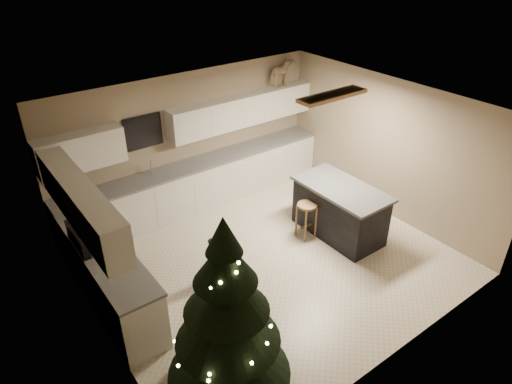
% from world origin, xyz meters
% --- Properties ---
extents(ground_plane, '(5.50, 5.50, 0.00)m').
position_xyz_m(ground_plane, '(0.00, 0.00, 0.00)').
color(ground_plane, beige).
extents(room_shell, '(5.52, 5.02, 2.61)m').
position_xyz_m(room_shell, '(0.02, 0.00, 1.75)').
color(room_shell, gray).
rests_on(room_shell, ground_plane).
extents(cabinetry, '(5.50, 3.20, 2.00)m').
position_xyz_m(cabinetry, '(-0.91, 1.65, 0.76)').
color(cabinetry, silver).
rests_on(cabinetry, ground_plane).
extents(island, '(0.90, 1.70, 0.95)m').
position_xyz_m(island, '(1.49, -0.13, 0.48)').
color(island, black).
rests_on(island, ground_plane).
extents(bar_stool, '(0.35, 0.35, 0.66)m').
position_xyz_m(bar_stool, '(0.96, 0.15, 0.50)').
color(bar_stool, brown).
rests_on(bar_stool, ground_plane).
extents(christmas_tree, '(1.52, 1.47, 2.43)m').
position_xyz_m(christmas_tree, '(-1.85, -1.60, 1.00)').
color(christmas_tree, '#3F2816').
rests_on(christmas_tree, ground_plane).
extents(toddler, '(0.34, 0.33, 0.78)m').
position_xyz_m(toddler, '(-0.96, 0.12, 0.39)').
color(toddler, black).
rests_on(toddler, ground_plane).
extents(rocking_horse, '(0.65, 0.41, 0.53)m').
position_xyz_m(rocking_horse, '(2.13, 2.33, 2.27)').
color(rocking_horse, brown).
rests_on(rocking_horse, cabinetry).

